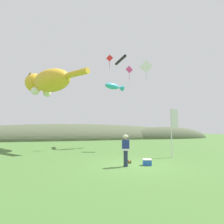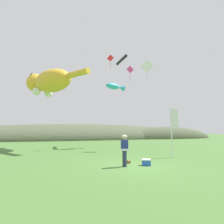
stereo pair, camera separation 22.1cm
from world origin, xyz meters
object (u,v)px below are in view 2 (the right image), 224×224
object	(u,v)px
picnic_cooler	(146,162)
kite_fish_windsock	(115,87)
festival_attendant	(125,149)
kite_diamond_pink	(130,70)
kite_giant_cat	(49,82)
kite_tube_streamer	(121,60)
kite_diamond_white	(147,66)
kite_diamond_red	(110,58)
kite_spool	(129,162)
festival_banner_pole	(173,125)

from	to	relation	value
picnic_cooler	kite_fish_windsock	xyz separation A→B (m)	(1.47, 10.52, 7.07)
festival_attendant	kite_fish_windsock	distance (m)	12.52
picnic_cooler	kite_diamond_pink	distance (m)	13.61
kite_giant_cat	kite_tube_streamer	xyz separation A→B (m)	(9.11, 0.38, 3.85)
kite_diamond_white	kite_diamond_pink	bearing A→B (deg)	118.80
kite_diamond_red	kite_tube_streamer	bearing A→B (deg)	44.89
kite_tube_streamer	kite_diamond_red	bearing A→B (deg)	-135.11
kite_diamond_white	kite_giant_cat	bearing A→B (deg)	157.94
festival_attendant	kite_diamond_pink	bearing A→B (deg)	65.15
festival_attendant	kite_tube_streamer	world-z (taller)	kite_tube_streamer
kite_spool	festival_banner_pole	world-z (taller)	festival_banner_pole
picnic_cooler	kite_giant_cat	distance (m)	15.23
festival_attendant	kite_diamond_pink	world-z (taller)	kite_diamond_pink
kite_fish_windsock	kite_diamond_pink	size ratio (longest dim) A/B	1.51
kite_fish_windsock	kite_diamond_red	bearing A→B (deg)	-145.49
picnic_cooler	kite_diamond_red	xyz separation A→B (m)	(0.75, 10.02, 10.34)
kite_giant_cat	kite_diamond_pink	xyz separation A→B (m)	(9.31, -2.15, 1.70)
kite_spool	festival_banner_pole	xyz separation A→B (m)	(4.14, 1.17, 2.29)
kite_fish_windsock	kite_diamond_red	xyz separation A→B (m)	(-0.72, -0.50, 3.27)
festival_banner_pole	kite_diamond_red	world-z (taller)	kite_diamond_red
kite_spool	kite_diamond_white	world-z (taller)	kite_diamond_white
kite_giant_cat	kite_diamond_white	world-z (taller)	kite_diamond_white
picnic_cooler	kite_diamond_pink	bearing A→B (deg)	72.05
picnic_cooler	kite_giant_cat	xyz separation A→B (m)	(-6.19, 11.81, 7.36)
picnic_cooler	kite_tube_streamer	world-z (taller)	kite_tube_streamer
festival_banner_pole	kite_tube_streamer	xyz separation A→B (m)	(-0.48, 10.12, 9.00)
festival_banner_pole	kite_diamond_white	world-z (taller)	kite_diamond_white
kite_diamond_red	kite_diamond_white	world-z (taller)	kite_diamond_red
picnic_cooler	kite_fish_windsock	distance (m)	12.76
festival_attendant	kite_diamond_red	size ratio (longest dim) A/B	1.01
kite_tube_streamer	kite_diamond_pink	world-z (taller)	kite_tube_streamer
kite_diamond_red	festival_attendant	bearing A→B (deg)	-101.72
picnic_cooler	festival_banner_pole	xyz separation A→B (m)	(3.41, 2.06, 2.21)
kite_diamond_white	festival_banner_pole	bearing A→B (deg)	-98.92
picnic_cooler	kite_tube_streamer	size ratio (longest dim) A/B	0.19
kite_diamond_pink	kite_diamond_white	bearing A→B (deg)	-61.20
kite_spool	picnic_cooler	world-z (taller)	picnic_cooler
festival_attendant	kite_giant_cat	size ratio (longest dim) A/B	0.21
kite_giant_cat	kite_fish_windsock	size ratio (longest dim) A/B	2.96
festival_banner_pole	kite_diamond_white	bearing A→B (deg)	81.08
kite_giant_cat	kite_diamond_red	distance (m)	7.76
kite_diamond_red	kite_diamond_pink	bearing A→B (deg)	-8.77
kite_giant_cat	kite_diamond_white	distance (m)	11.38
festival_banner_pole	kite_diamond_red	xyz separation A→B (m)	(-2.66, 7.96, 8.13)
festival_banner_pole	festival_attendant	bearing A→B (deg)	-157.09
kite_diamond_red	kite_diamond_white	size ratio (longest dim) A/B	0.74
kite_tube_streamer	kite_giant_cat	bearing A→B (deg)	-177.62
kite_spool	kite_diamond_white	size ratio (longest dim) A/B	0.09
festival_attendant	kite_diamond_pink	xyz separation A→B (m)	(4.44, 9.59, 8.29)
festival_banner_pole	kite_diamond_pink	distance (m)	10.23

